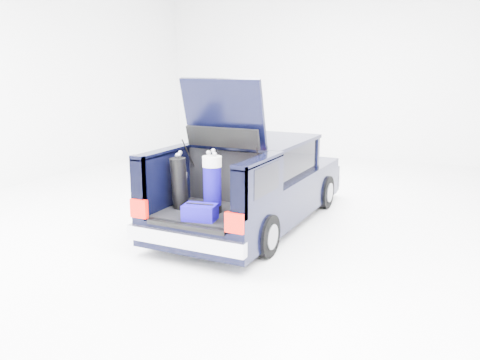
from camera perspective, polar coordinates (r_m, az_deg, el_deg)
The scene contains 6 objects.
ground at distance 8.76m, azimuth 1.45°, elevation -4.83°, with size 14.00×14.00×0.00m, color white.
car at distance 8.67m, azimuth 1.77°, elevation -0.40°, with size 1.87×4.65×2.47m.
red_suitcase at distance 7.26m, azimuth 0.88°, elevation -1.22°, with size 0.42×0.34×0.62m.
black_golf_bag at distance 7.42m, azimuth -6.82°, elevation -0.33°, with size 0.32×0.34×0.84m.
blue_golf_bag at distance 7.18m, azimuth -3.13°, elevation -0.42°, with size 0.28×0.28×0.91m.
blue_duffel at distance 6.90m, azimuth -4.52°, elevation -3.62°, with size 0.49×0.37×0.23m.
Camera 1 is at (3.48, -7.58, 2.66)m, focal length 38.00 mm.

